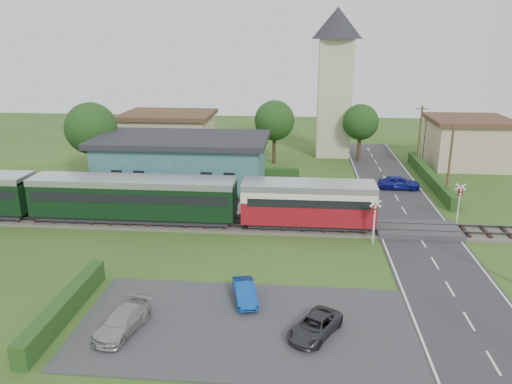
# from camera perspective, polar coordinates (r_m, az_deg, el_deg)

# --- Properties ---
(ground) EXTENTS (120.00, 120.00, 0.00)m
(ground) POSITION_cam_1_polar(r_m,az_deg,el_deg) (36.88, 3.17, -5.27)
(ground) COLOR #2D4C19
(railway_track) EXTENTS (76.00, 3.20, 0.49)m
(railway_track) POSITION_cam_1_polar(r_m,az_deg,el_deg) (38.70, 3.28, -3.99)
(railway_track) COLOR #4C443D
(railway_track) RESTS_ON ground
(road) EXTENTS (6.00, 70.00, 0.05)m
(road) POSITION_cam_1_polar(r_m,az_deg,el_deg) (37.92, 18.51, -5.50)
(road) COLOR #28282B
(road) RESTS_ON ground
(car_park) EXTENTS (17.00, 9.00, 0.08)m
(car_park) POSITION_cam_1_polar(r_m,az_deg,el_deg) (26.28, -1.25, -15.07)
(car_park) COLOR #333335
(car_park) RESTS_ON ground
(crossing_deck) EXTENTS (6.20, 3.40, 0.45)m
(crossing_deck) POSITION_cam_1_polar(r_m,az_deg,el_deg) (39.66, 17.92, -4.13)
(crossing_deck) COLOR #333335
(crossing_deck) RESTS_ON ground
(platform) EXTENTS (30.00, 3.00, 0.45)m
(platform) POSITION_cam_1_polar(r_m,az_deg,el_deg) (43.09, -9.97, -1.84)
(platform) COLOR gray
(platform) RESTS_ON ground
(equipment_hut) EXTENTS (2.30, 2.30, 2.55)m
(equipment_hut) POSITION_cam_1_polar(r_m,az_deg,el_deg) (45.37, -19.88, 0.36)
(equipment_hut) COLOR #C1BA92
(equipment_hut) RESTS_ON platform
(station_building) EXTENTS (16.00, 9.00, 5.30)m
(station_building) POSITION_cam_1_polar(r_m,az_deg,el_deg) (47.79, -8.35, 3.21)
(station_building) COLOR #2C6664
(station_building) RESTS_ON ground
(train) EXTENTS (43.20, 2.90, 3.40)m
(train) POSITION_cam_1_polar(r_m,az_deg,el_deg) (41.26, -18.00, -0.44)
(train) COLOR #232328
(train) RESTS_ON ground
(church_tower) EXTENTS (6.00, 6.00, 17.60)m
(church_tower) POSITION_cam_1_polar(r_m,az_deg,el_deg) (62.33, 9.06, 13.42)
(church_tower) COLOR #C1BA92
(church_tower) RESTS_ON ground
(house_west) EXTENTS (10.80, 8.80, 5.50)m
(house_west) POSITION_cam_1_polar(r_m,az_deg,el_deg) (62.26, -9.90, 6.47)
(house_west) COLOR tan
(house_west) RESTS_ON ground
(house_east) EXTENTS (8.80, 8.80, 5.50)m
(house_east) POSITION_cam_1_polar(r_m,az_deg,el_deg) (62.12, 22.96, 5.35)
(house_east) COLOR tan
(house_east) RESTS_ON ground
(hedge_carpark) EXTENTS (0.80, 9.00, 1.20)m
(hedge_carpark) POSITION_cam_1_polar(r_m,az_deg,el_deg) (28.53, -21.05, -12.22)
(hedge_carpark) COLOR #193814
(hedge_carpark) RESTS_ON ground
(hedge_roadside) EXTENTS (0.80, 18.00, 1.20)m
(hedge_roadside) POSITION_cam_1_polar(r_m,az_deg,el_deg) (53.50, 19.24, 1.60)
(hedge_roadside) COLOR #193814
(hedge_roadside) RESTS_ON ground
(hedge_station) EXTENTS (22.00, 0.80, 1.30)m
(hedge_station) POSITION_cam_1_polar(r_m,az_deg,el_deg) (52.54, -7.14, 2.23)
(hedge_station) COLOR #193814
(hedge_station) RESTS_ON ground
(tree_a) EXTENTS (5.20, 5.20, 8.00)m
(tree_a) POSITION_cam_1_polar(r_m,az_deg,el_deg) (53.21, -18.34, 6.90)
(tree_a) COLOR #332316
(tree_a) RESTS_ON ground
(tree_b) EXTENTS (4.60, 4.60, 7.34)m
(tree_b) POSITION_cam_1_polar(r_m,az_deg,el_deg) (57.88, 2.12, 8.15)
(tree_b) COLOR #332316
(tree_b) RESTS_ON ground
(tree_c) EXTENTS (4.20, 4.20, 6.78)m
(tree_c) POSITION_cam_1_polar(r_m,az_deg,el_deg) (60.23, 11.86, 7.80)
(tree_c) COLOR #332316
(tree_c) RESTS_ON ground
(utility_pole_c) EXTENTS (1.40, 0.22, 7.00)m
(utility_pole_c) POSITION_cam_1_polar(r_m,az_deg,el_deg) (47.17, 21.26, 3.20)
(utility_pole_c) COLOR #473321
(utility_pole_c) RESTS_ON ground
(utility_pole_d) EXTENTS (1.40, 0.22, 7.00)m
(utility_pole_d) POSITION_cam_1_polar(r_m,az_deg,el_deg) (58.54, 18.18, 6.03)
(utility_pole_d) COLOR #473321
(utility_pole_d) RESTS_ON ground
(crossing_signal_near) EXTENTS (0.84, 0.28, 3.28)m
(crossing_signal_near) POSITION_cam_1_polar(r_m,az_deg,el_deg) (36.12, 13.41, -2.59)
(crossing_signal_near) COLOR silver
(crossing_signal_near) RESTS_ON ground
(crossing_signal_far) EXTENTS (0.84, 0.28, 3.28)m
(crossing_signal_far) POSITION_cam_1_polar(r_m,az_deg,el_deg) (42.18, 22.25, -0.57)
(crossing_signal_far) COLOR silver
(crossing_signal_far) RESTS_ON ground
(streetlamp_west) EXTENTS (0.30, 0.30, 5.15)m
(streetlamp_west) POSITION_cam_1_polar(r_m,az_deg,el_deg) (59.82, -17.67, 5.73)
(streetlamp_west) COLOR #3F3F47
(streetlamp_west) RESTS_ON ground
(streetlamp_east) EXTENTS (0.30, 0.30, 5.15)m
(streetlamp_east) POSITION_cam_1_polar(r_m,az_deg,el_deg) (63.84, 18.76, 6.30)
(streetlamp_east) COLOR #3F3F47
(streetlamp_east) RESTS_ON ground
(car_on_road) EXTENTS (3.95, 1.63, 1.34)m
(car_on_road) POSITION_cam_1_polar(r_m,az_deg,el_deg) (50.18, 16.03, 1.06)
(car_on_road) COLOR navy
(car_on_road) RESTS_ON road
(car_park_blue) EXTENTS (1.83, 3.33, 1.04)m
(car_park_blue) POSITION_cam_1_polar(r_m,az_deg,el_deg) (28.17, -1.29, -11.37)
(car_park_blue) COLOR #0E40A2
(car_park_blue) RESTS_ON car_park
(car_park_silver) EXTENTS (2.36, 4.08, 1.11)m
(car_park_silver) POSITION_cam_1_polar(r_m,az_deg,el_deg) (26.36, -15.02, -14.08)
(car_park_silver) COLOR #9D9D9D
(car_park_silver) RESTS_ON car_park
(car_park_dark) EXTENTS (3.13, 3.84, 0.97)m
(car_park_dark) POSITION_cam_1_polar(r_m,az_deg,el_deg) (25.45, 6.73, -14.97)
(car_park_dark) COLOR #2E2F32
(car_park_dark) RESTS_ON car_park
(pedestrian_near) EXTENTS (0.69, 0.47, 1.86)m
(pedestrian_near) POSITION_cam_1_polar(r_m,az_deg,el_deg) (41.04, -2.45, -0.85)
(pedestrian_near) COLOR gray
(pedestrian_near) RESTS_ON platform
(pedestrian_far) EXTENTS (0.99, 1.10, 1.85)m
(pedestrian_far) POSITION_cam_1_polar(r_m,az_deg,el_deg) (43.60, -16.40, -0.48)
(pedestrian_far) COLOR gray
(pedestrian_far) RESTS_ON platform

